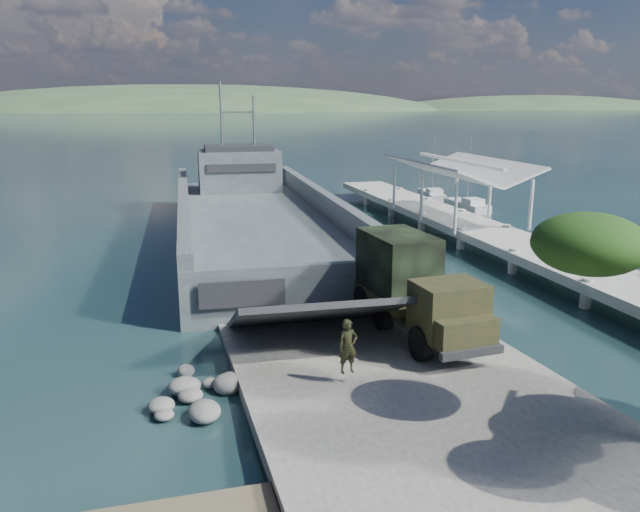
{
  "coord_description": "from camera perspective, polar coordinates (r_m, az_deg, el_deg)",
  "views": [
    {
      "loc": [
        -7.26,
        -18.85,
        9.17
      ],
      "look_at": [
        -0.55,
        6.0,
        2.72
      ],
      "focal_mm": 35.0,
      "sensor_mm": 36.0,
      "label": 1
    }
  ],
  "objects": [
    {
      "name": "distant_headlands",
      "position": [
        581.75,
        -9.71,
        12.97
      ],
      "size": [
        1000.0,
        240.0,
        48.0
      ],
      "primitive_type": null,
      "color": "#2E492D",
      "rests_on": "ground"
    },
    {
      "name": "ground",
      "position": [
        22.18,
        5.5,
        -10.43
      ],
      "size": [
        1400.0,
        1400.0,
        0.0
      ],
      "primitive_type": "plane",
      "color": "#163635",
      "rests_on": "ground"
    },
    {
      "name": "soldier",
      "position": [
        19.69,
        2.56,
        -9.3
      ],
      "size": [
        0.67,
        0.47,
        1.73
      ],
      "primitive_type": "imported",
      "rotation": [
        0.0,
        0.0,
        0.1
      ],
      "color": "black",
      "rests_on": "boat_ramp"
    },
    {
      "name": "sailboat_far",
      "position": [
        61.02,
        10.21,
        5.51
      ],
      "size": [
        2.29,
        5.21,
        6.14
      ],
      "rotation": [
        0.0,
        0.0,
        -0.17
      ],
      "color": "silver",
      "rests_on": "ground"
    },
    {
      "name": "landing_craft",
      "position": [
        41.81,
        -5.92,
        2.63
      ],
      "size": [
        11.47,
        39.16,
        11.51
      ],
      "rotation": [
        0.0,
        0.0,
        -0.05
      ],
      "color": "#3F474A",
      "rests_on": "ground"
    },
    {
      "name": "military_truck",
      "position": [
        24.14,
        8.51,
        -2.72
      ],
      "size": [
        2.98,
        7.8,
        3.55
      ],
      "rotation": [
        0.0,
        0.0,
        0.07
      ],
      "color": "black",
      "rests_on": "boat_ramp"
    },
    {
      "name": "pier",
      "position": [
        43.39,
        13.01,
        3.65
      ],
      "size": [
        6.4,
        44.0,
        6.1
      ],
      "color": "#BBBAB0",
      "rests_on": "ground"
    },
    {
      "name": "shoreline_rocks",
      "position": [
        21.44,
        -11.04,
        -11.54
      ],
      "size": [
        3.2,
        5.6,
        0.9
      ],
      "primitive_type": null,
      "color": "#585956",
      "rests_on": "ground"
    },
    {
      "name": "boat_ramp",
      "position": [
        21.24,
        6.48,
        -10.88
      ],
      "size": [
        10.0,
        18.0,
        0.5
      ],
      "primitive_type": "cube",
      "color": "slate",
      "rests_on": "ground"
    },
    {
      "name": "sailboat_near",
      "position": [
        55.14,
        13.34,
        4.48
      ],
      "size": [
        1.76,
        5.45,
        6.58
      ],
      "rotation": [
        0.0,
        0.0,
        0.04
      ],
      "color": "silver",
      "rests_on": "ground"
    }
  ]
}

